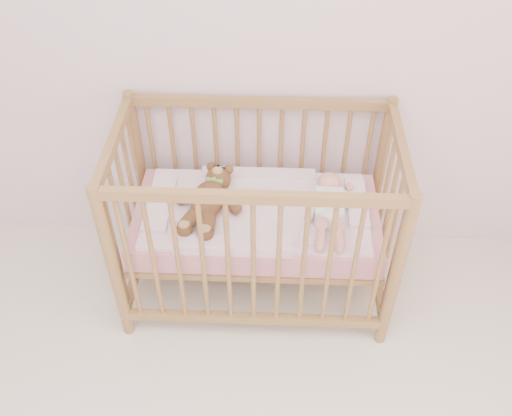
# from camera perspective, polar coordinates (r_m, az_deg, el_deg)

# --- Properties ---
(wall_back) EXTENTS (4.00, 0.02, 2.70)m
(wall_back) POSITION_cam_1_polar(r_m,az_deg,el_deg) (2.73, -3.34, 18.06)
(wall_back) COLOR silver
(wall_back) RESTS_ON floor
(crib) EXTENTS (1.36, 0.76, 1.00)m
(crib) POSITION_cam_1_polar(r_m,az_deg,el_deg) (2.87, 0.04, -1.06)
(crib) COLOR olive
(crib) RESTS_ON floor
(mattress) EXTENTS (1.22, 0.62, 0.13)m
(mattress) POSITION_cam_1_polar(r_m,az_deg,el_deg) (2.88, 0.04, -1.28)
(mattress) COLOR pink
(mattress) RESTS_ON crib
(blanket) EXTENTS (1.10, 0.58, 0.06)m
(blanket) POSITION_cam_1_polar(r_m,az_deg,el_deg) (2.83, 0.04, -0.19)
(blanket) COLOR #F7AAC4
(blanket) RESTS_ON mattress
(baby) EXTENTS (0.28, 0.54, 0.13)m
(baby) POSITION_cam_1_polar(r_m,az_deg,el_deg) (2.78, 7.36, 0.44)
(baby) COLOR white
(baby) RESTS_ON blanket
(teddy_bear) EXTENTS (0.45, 0.57, 0.14)m
(teddy_bear) POSITION_cam_1_polar(r_m,az_deg,el_deg) (2.78, -4.85, 0.94)
(teddy_bear) COLOR brown
(teddy_bear) RESTS_ON blanket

